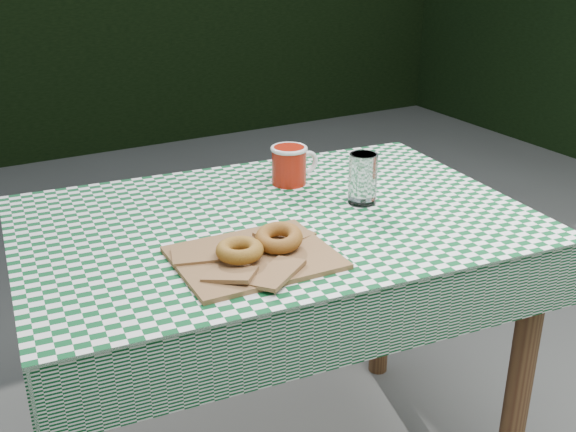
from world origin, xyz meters
The scene contains 9 objects.
ground centered at (0.00, 0.00, 0.00)m, with size 60.00×60.00×0.00m, color #52514D.
hedge_north centered at (0.00, 3.20, 0.90)m, with size 7.00×0.70×1.80m, color black.
table centered at (-0.07, -0.19, 0.38)m, with size 1.11×0.74×0.75m, color #57311D.
tablecloth centered at (-0.07, -0.19, 0.75)m, with size 1.13×0.76×0.01m, color #0B4A22.
paper_bag centered at (-0.20, -0.36, 0.76)m, with size 0.30×0.24×0.02m, color #946840.
bagel_front centered at (-0.24, -0.37, 0.79)m, with size 0.09×0.09×0.03m, color olive.
bagel_back centered at (-0.14, -0.35, 0.79)m, with size 0.10×0.10×0.03m, color #97601F.
coffee_mug centered at (0.07, -0.02, 0.80)m, with size 0.17×0.17×0.10m, color #A0190A, non-canonical shape.
drinking_glass centered at (0.15, -0.22, 0.82)m, with size 0.07×0.07×0.12m, color silver.
Camera 1 is at (-0.73, -1.45, 1.36)m, focal length 43.12 mm.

